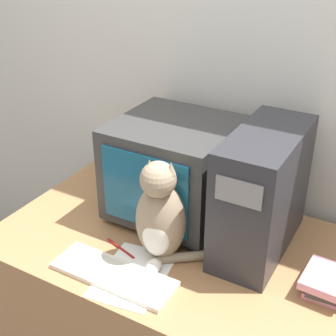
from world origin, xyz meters
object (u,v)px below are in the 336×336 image
Objects in this scene: keyboard at (113,274)px; cat at (160,216)px; book_stack at (328,283)px; crt_monitor at (174,169)px; pen at (121,248)px; computer_tower at (262,192)px.

keyboard is 1.10× the size of cat.
crt_monitor is at bearing 166.18° from book_stack.
pen is at bearing 179.93° from cat.
book_stack is (0.28, -0.12, -0.19)m from computer_tower.
computer_tower is at bearing -5.42° from crt_monitor.
crt_monitor is 0.47m from keyboard.
computer_tower is at bearing 32.87° from pen.
cat is 2.66× the size of pen.
book_stack is 1.19× the size of pen.
computer_tower is (0.36, -0.03, 0.02)m from crt_monitor.
keyboard is at bearing -64.51° from pen.
book_stack reaches higher than pen.
book_stack is (0.64, -0.16, -0.16)m from crt_monitor.
computer_tower is 0.35m from book_stack.
crt_monitor reaches higher than book_stack.
pen is at bearing -168.24° from book_stack.
keyboard is at bearing -130.49° from cat.
keyboard is 2.94× the size of pen.
pen is (-0.69, -0.14, -0.03)m from book_stack.
cat reaches higher than pen.
book_stack is (0.62, 0.27, 0.03)m from keyboard.
crt_monitor is 0.92× the size of computer_tower.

